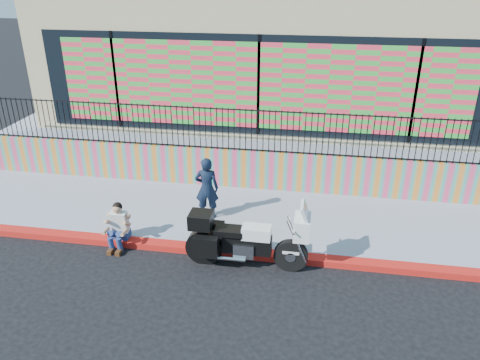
# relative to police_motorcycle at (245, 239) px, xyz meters

# --- Properties ---
(ground) EXTENTS (90.00, 90.00, 0.00)m
(ground) POSITION_rel_police_motorcycle_xyz_m (-0.33, 0.35, -0.68)
(ground) COLOR black
(ground) RESTS_ON ground
(red_curb) EXTENTS (16.00, 0.30, 0.15)m
(red_curb) POSITION_rel_police_motorcycle_xyz_m (-0.33, 0.35, -0.60)
(red_curb) COLOR #B20C16
(red_curb) RESTS_ON ground
(sidewalk) EXTENTS (16.00, 3.00, 0.15)m
(sidewalk) POSITION_rel_police_motorcycle_xyz_m (-0.33, 2.00, -0.60)
(sidewalk) COLOR gray
(sidewalk) RESTS_ON ground
(mural_wall) EXTENTS (16.00, 0.20, 1.10)m
(mural_wall) POSITION_rel_police_motorcycle_xyz_m (-0.33, 3.60, 0.02)
(mural_wall) COLOR #EA3D68
(mural_wall) RESTS_ON sidewalk
(metal_fence) EXTENTS (15.80, 0.04, 1.20)m
(metal_fence) POSITION_rel_police_motorcycle_xyz_m (-0.33, 3.60, 1.17)
(metal_fence) COLOR black
(metal_fence) RESTS_ON mural_wall
(elevated_platform) EXTENTS (16.00, 10.00, 1.25)m
(elevated_platform) POSITION_rel_police_motorcycle_xyz_m (-0.33, 8.70, -0.05)
(elevated_platform) COLOR gray
(elevated_platform) RESTS_ON ground
(storefront_building) EXTENTS (14.00, 8.06, 4.00)m
(storefront_building) POSITION_rel_police_motorcycle_xyz_m (-0.33, 8.48, 2.57)
(storefront_building) COLOR tan
(storefront_building) RESTS_ON elevated_platform
(police_motorcycle) EXTENTS (2.59, 0.86, 1.61)m
(police_motorcycle) POSITION_rel_police_motorcycle_xyz_m (0.00, 0.00, 0.00)
(police_motorcycle) COLOR black
(police_motorcycle) RESTS_ON ground
(police_officer) EXTENTS (0.62, 0.44, 1.60)m
(police_officer) POSITION_rel_police_motorcycle_xyz_m (-1.22, 1.71, 0.27)
(police_officer) COLOR black
(police_officer) RESTS_ON sidewalk
(seated_man) EXTENTS (0.54, 0.71, 1.06)m
(seated_man) POSITION_rel_police_motorcycle_xyz_m (-2.97, 0.23, -0.23)
(seated_man) COLOR navy
(seated_man) RESTS_ON ground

